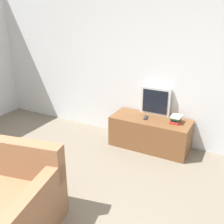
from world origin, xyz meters
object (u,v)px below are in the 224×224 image
object	(u,v)px
tv_stand	(150,133)
television	(156,101)
remote_on_stand	(146,118)
book_stack	(176,119)

from	to	relation	value
tv_stand	television	distance (m)	0.55
remote_on_stand	book_stack	bearing A→B (deg)	7.28
tv_stand	television	bearing A→B (deg)	93.16
television	remote_on_stand	size ratio (longest dim) A/B	3.28
tv_stand	remote_on_stand	bearing A→B (deg)	-162.02
book_stack	tv_stand	bearing A→B (deg)	-175.03
tv_stand	book_stack	size ratio (longest dim) A/B	6.12
tv_stand	book_stack	distance (m)	0.51
tv_stand	remote_on_stand	xyz separation A→B (m)	(-0.08, -0.03, 0.27)
tv_stand	book_stack	xyz separation A→B (m)	(0.39, 0.03, 0.32)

